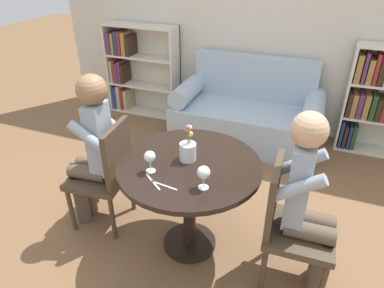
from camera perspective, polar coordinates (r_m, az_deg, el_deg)
name	(u,v)px	position (r m, az deg, el deg)	size (l,w,h in m)	color
ground_plane	(190,243)	(2.75, -0.39, -16.24)	(16.00, 16.00, 0.00)	brown
back_wall	(264,13)	(4.09, 11.90, 20.55)	(5.20, 0.05, 2.70)	beige
round_table	(189,180)	(2.35, -0.45, -6.09)	(0.97, 0.97, 0.74)	black
couch	(247,115)	(3.99, 9.18, 4.87)	(1.63, 0.80, 0.92)	#9EB2C6
bookshelf_left	(136,69)	(4.68, -9.40, 12.20)	(0.95, 0.28, 1.16)	silver
bookshelf_right	(381,99)	(4.11, 29.01, 6.55)	(0.95, 0.28, 1.16)	silver
chair_left	(106,171)	(2.71, -14.08, -4.44)	(0.46, 0.46, 0.90)	#473828
chair_right	(289,222)	(2.28, 15.89, -12.38)	(0.44, 0.44, 0.90)	#473828
person_left	(92,149)	(2.65, -16.28, -0.80)	(0.44, 0.37, 1.27)	brown
person_right	(309,203)	(2.18, 18.85, -9.34)	(0.43, 0.35, 1.25)	brown
wine_glass_left	(150,157)	(2.15, -7.05, -2.19)	(0.07, 0.07, 0.15)	white
wine_glass_right	(204,173)	(1.99, 1.96, -4.86)	(0.08, 0.08, 0.15)	white
flower_vase	(188,149)	(2.27, -0.68, -0.90)	(0.11, 0.11, 0.26)	silver
knife_left_setting	(164,185)	(2.08, -4.74, -6.88)	(0.19, 0.04, 0.00)	silver
fork_left_setting	(153,182)	(2.12, -6.55, -6.26)	(0.16, 0.12, 0.00)	silver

